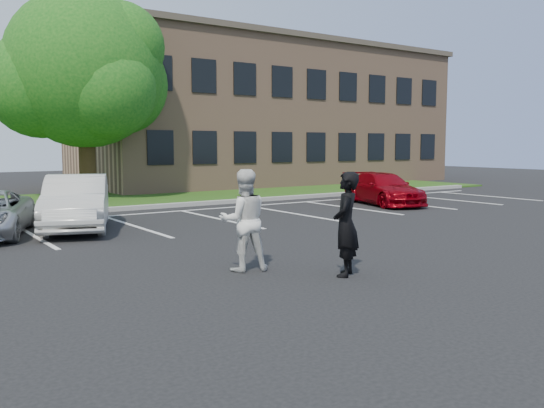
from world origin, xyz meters
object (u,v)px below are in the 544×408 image
(office_building, at_px, (265,115))
(tree, at_px, (86,73))
(car_white_sedan, at_px, (76,202))
(car_red_compact, at_px, (383,189))
(man_black_suit, at_px, (346,224))
(man_white_shirt, at_px, (244,220))

(office_building, relative_size, tree, 2.55)
(car_white_sedan, height_order, car_red_compact, car_white_sedan)
(tree, bearing_deg, car_white_sedan, -109.23)
(tree, distance_m, man_black_suit, 17.84)
(office_building, distance_m, tree, 13.46)
(tree, relative_size, car_white_sedan, 1.91)
(car_white_sedan, bearing_deg, man_white_shirt, -61.58)
(man_black_suit, xyz_separation_m, man_white_shirt, (-1.28, 1.41, 0.01))
(office_building, bearing_deg, man_black_suit, -120.77)
(man_black_suit, relative_size, car_red_compact, 0.44)
(tree, xyz_separation_m, man_black_suit, (-0.73, -17.27, -4.41))
(tree, relative_size, car_red_compact, 2.07)
(tree, xyz_separation_m, car_red_compact, (8.76, -8.91, -4.73))
(tree, distance_m, car_red_compact, 13.36)
(car_white_sedan, bearing_deg, man_black_suit, -54.69)
(car_red_compact, bearing_deg, man_black_suit, -123.71)
(man_white_shirt, bearing_deg, car_red_compact, -129.61)
(office_building, relative_size, man_black_suit, 11.90)
(office_building, height_order, tree, tree)
(man_black_suit, relative_size, man_white_shirt, 0.99)
(tree, height_order, man_black_suit, tree)
(office_building, xyz_separation_m, tree, (-12.47, -4.90, 1.19))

